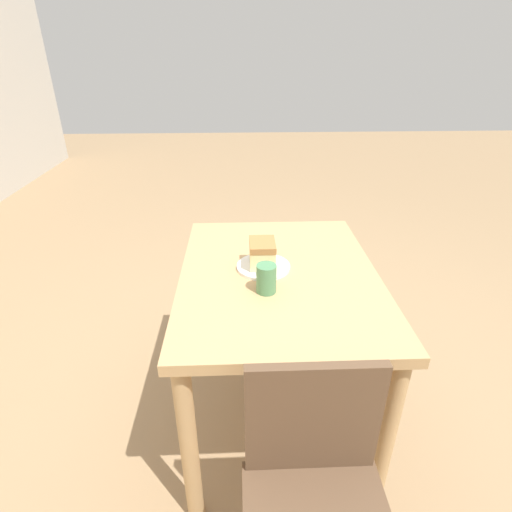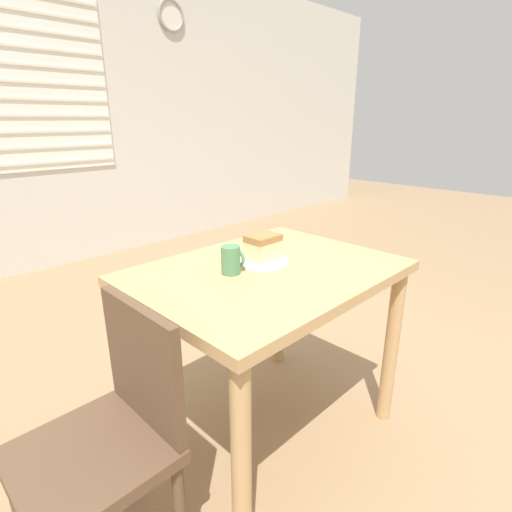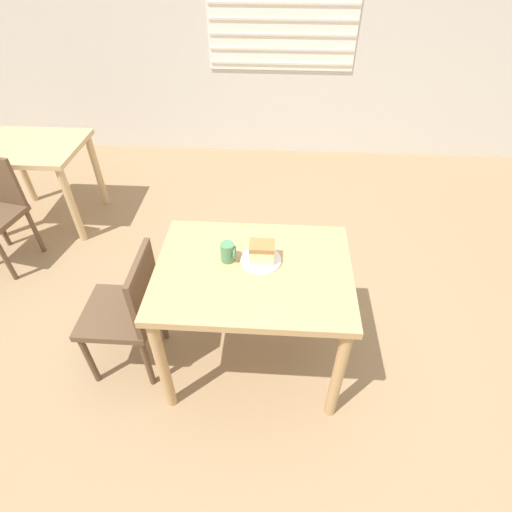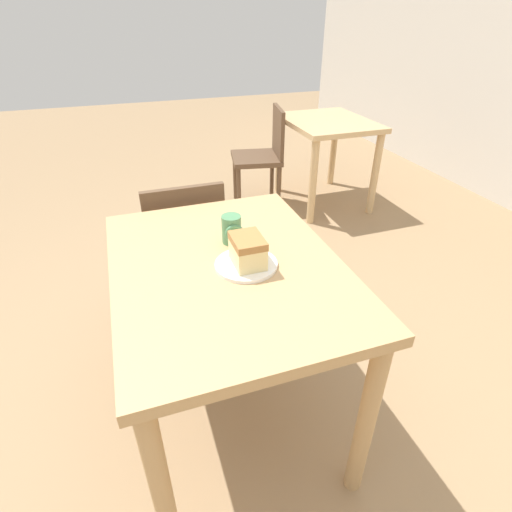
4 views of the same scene
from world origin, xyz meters
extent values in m
plane|color=#997A56|center=(0.00, 0.00, 0.00)|extent=(14.00, 14.00, 0.00)
cube|color=tan|center=(-0.09, 0.16, 0.75)|extent=(1.00, 0.76, 0.04)
cylinder|color=tan|center=(-0.54, -0.17, 0.37)|extent=(0.06, 0.06, 0.73)
cylinder|color=tan|center=(0.36, -0.17, 0.37)|extent=(0.06, 0.06, 0.73)
cylinder|color=tan|center=(-0.54, 0.48, 0.37)|extent=(0.06, 0.06, 0.73)
cylinder|color=tan|center=(0.36, 0.48, 0.37)|extent=(0.06, 0.06, 0.73)
cube|color=brown|center=(-0.67, 0.11, 0.64)|extent=(0.03, 0.38, 0.38)
cylinder|color=white|center=(-0.06, 0.21, 0.78)|extent=(0.21, 0.21, 0.01)
cube|color=beige|center=(-0.05, 0.22, 0.82)|extent=(0.13, 0.10, 0.07)
cube|color=#A3703D|center=(-0.05, 0.22, 0.87)|extent=(0.13, 0.10, 0.02)
cylinder|color=#4C8456|center=(-0.23, 0.21, 0.82)|extent=(0.07, 0.07, 0.10)
torus|color=#4C8456|center=(-0.19, 0.21, 0.82)|extent=(0.01, 0.07, 0.07)
camera|label=1|loc=(-1.42, 0.30, 1.54)|focal=28.00mm
camera|label=2|loc=(-1.14, -0.83, 1.31)|focal=28.00mm
camera|label=3|loc=(0.01, -1.31, 2.15)|focal=28.00mm
camera|label=4|loc=(1.01, -0.12, 1.51)|focal=28.00mm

